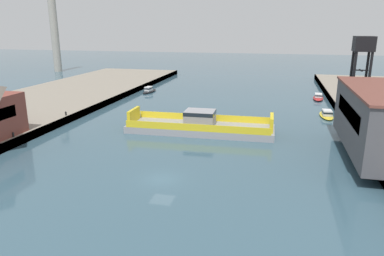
# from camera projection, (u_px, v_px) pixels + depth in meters

# --- Properties ---
(ground_plane) EXTENTS (400.00, 400.00, 0.00)m
(ground_plane) POSITION_uv_depth(u_px,v_px,m) (162.00, 179.00, 40.39)
(ground_plane) COLOR #385666
(quay_left) EXTENTS (28.00, 140.00, 1.32)m
(quay_left) POSITION_uv_depth(u_px,v_px,m) (5.00, 114.00, 67.36)
(quay_left) COLOR gray
(quay_left) RESTS_ON ground
(chain_ferry) EXTENTS (23.78, 7.37, 3.59)m
(chain_ferry) POSITION_uv_depth(u_px,v_px,m) (200.00, 126.00, 58.22)
(chain_ferry) COLOR #939399
(chain_ferry) RESTS_ON ground
(moored_boat_near_left) EXTENTS (2.83, 7.32, 1.43)m
(moored_boat_near_left) POSITION_uv_depth(u_px,v_px,m) (318.00, 97.00, 84.59)
(moored_boat_near_left) COLOR red
(moored_boat_near_left) RESTS_ON ground
(moored_boat_near_right) EXTENTS (2.60, 6.90, 1.57)m
(moored_boat_near_right) POSITION_uv_depth(u_px,v_px,m) (149.00, 90.00, 93.38)
(moored_boat_near_right) COLOR black
(moored_boat_near_right) RESTS_ON ground
(moored_boat_mid_left) EXTENTS (2.60, 7.32, 1.38)m
(moored_boat_mid_left) POSITION_uv_depth(u_px,v_px,m) (327.00, 114.00, 68.22)
(moored_boat_mid_left) COLOR yellow
(moored_boat_mid_left) RESTS_ON ground
(crane_tower) EXTENTS (3.17, 3.17, 13.69)m
(crane_tower) POSITION_uv_depth(u_px,v_px,m) (363.00, 55.00, 60.32)
(crane_tower) COLOR black
(crane_tower) RESTS_ON quay_right
(bollard_left_aft) EXTENTS (0.32, 0.32, 0.71)m
(bollard_left_aft) POSITION_uv_depth(u_px,v_px,m) (13.00, 134.00, 51.30)
(bollard_left_aft) COLOR black
(bollard_left_aft) RESTS_ON quay_left
(bollard_left_far) EXTENTS (0.32, 0.32, 0.71)m
(bollard_left_far) POSITION_uv_depth(u_px,v_px,m) (66.00, 113.00, 63.82)
(bollard_left_far) COLOR black
(bollard_left_far) RESTS_ON quay_left
(bollard_right_far) EXTENTS (0.32, 0.32, 0.71)m
(bollard_right_far) POSITION_uv_depth(u_px,v_px,m) (361.00, 132.00, 52.42)
(bollard_right_far) COLOR black
(bollard_right_far) RESTS_ON quay_right
(smokestack_distant_a) EXTENTS (3.04, 3.04, 28.60)m
(smokestack_distant_a) POSITION_uv_depth(u_px,v_px,m) (54.00, 30.00, 133.24)
(smokestack_distant_a) COLOR #9E998E
(smokestack_distant_a) RESTS_ON ground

